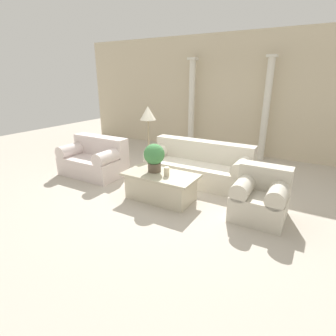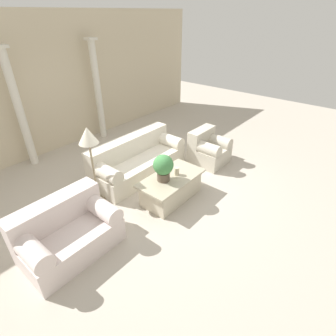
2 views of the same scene
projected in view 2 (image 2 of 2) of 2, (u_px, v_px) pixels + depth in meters
ground_plane at (153, 186)px, 5.45m from camera, size 16.00×16.00×0.00m
wall_back at (55, 84)px, 6.36m from camera, size 10.00×0.06×3.20m
sofa_long at (137, 160)px, 5.72m from camera, size 2.15×0.86×0.82m
loveseat at (67, 232)px, 3.85m from camera, size 1.38×0.86×0.82m
coffee_table at (171, 187)px, 4.99m from camera, size 1.30×0.68×0.48m
potted_plant at (163, 167)px, 4.64m from camera, size 0.37×0.37×0.51m
pillar_candle at (177, 171)px, 4.90m from camera, size 0.09×0.09×0.15m
floor_lamp at (89, 141)px, 4.41m from camera, size 0.34×0.34×1.50m
column_left at (19, 109)px, 5.62m from camera, size 0.24×0.24×2.59m
column_right at (98, 90)px, 6.97m from camera, size 0.24×0.24×2.59m
armchair at (208, 149)px, 6.16m from camera, size 0.78×0.77×0.79m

